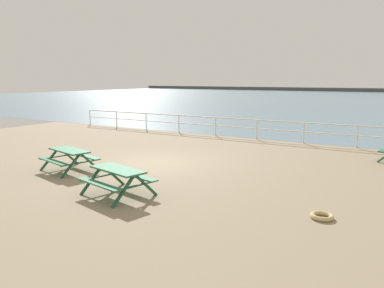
% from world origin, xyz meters
% --- Properties ---
extents(ground_plane, '(30.00, 24.00, 0.20)m').
position_xyz_m(ground_plane, '(0.00, 0.00, -0.10)').
color(ground_plane, gray).
extents(sea_band, '(142.00, 90.00, 0.01)m').
position_xyz_m(sea_band, '(0.00, 52.75, 0.00)').
color(sea_band, slate).
rests_on(sea_band, ground).
extents(distant_shoreline, '(142.00, 6.00, 1.80)m').
position_xyz_m(distant_shoreline, '(0.00, 95.75, 0.00)').
color(distant_shoreline, '#4C4C47').
rests_on(distant_shoreline, ground).
extents(seaward_railing, '(23.07, 0.07, 1.08)m').
position_xyz_m(seaward_railing, '(0.00, 7.75, 0.77)').
color(seaward_railing, white).
rests_on(seaward_railing, ground).
extents(picnic_table_near_left, '(2.09, 1.87, 0.80)m').
position_xyz_m(picnic_table_near_left, '(1.49, -3.77, 0.58)').
color(picnic_table_near_left, '#286B47').
rests_on(picnic_table_near_left, ground).
extents(picnic_table_mid_centre, '(2.10, 1.88, 0.80)m').
position_xyz_m(picnic_table_mid_centre, '(-1.94, -2.50, 0.58)').
color(picnic_table_mid_centre, '#286B47').
rests_on(picnic_table_mid_centre, ground).
extents(rope_coil, '(0.55, 0.55, 0.11)m').
position_xyz_m(rope_coil, '(6.90, -2.66, 0.06)').
color(rope_coil, tan).
rests_on(rope_coil, ground).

